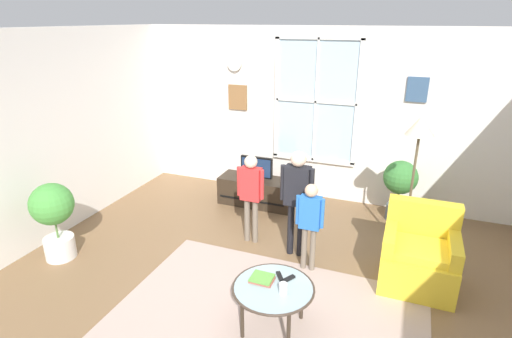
# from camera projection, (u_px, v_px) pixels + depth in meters

# --- Properties ---
(ground_plane) EXTENTS (6.51, 6.47, 0.02)m
(ground_plane) POSITION_uv_depth(u_px,v_px,m) (250.00, 308.00, 4.08)
(ground_plane) COLOR brown
(back_wall) EXTENTS (5.91, 0.17, 2.65)m
(back_wall) POSITION_uv_depth(u_px,v_px,m) (322.00, 116.00, 6.22)
(back_wall) COLOR silver
(back_wall) RESTS_ON ground_plane
(side_wall_left) EXTENTS (0.12, 5.87, 2.65)m
(side_wall_left) POSITION_uv_depth(u_px,v_px,m) (7.00, 150.00, 4.64)
(side_wall_left) COLOR silver
(side_wall_left) RESTS_ON ground_plane
(area_rug) EXTENTS (2.98, 1.93, 0.01)m
(area_rug) POSITION_uv_depth(u_px,v_px,m) (269.00, 315.00, 3.97)
(area_rug) COLOR tan
(area_rug) RESTS_ON ground_plane
(tv_stand) EXTENTS (1.16, 0.45, 0.43)m
(tv_stand) POSITION_uv_depth(u_px,v_px,m) (257.00, 191.00, 6.28)
(tv_stand) COLOR #2D2319
(tv_stand) RESTS_ON ground_plane
(television) EXTENTS (0.50, 0.08, 0.35)m
(television) POSITION_uv_depth(u_px,v_px,m) (257.00, 167.00, 6.14)
(television) COLOR #4C4C4C
(television) RESTS_ON tv_stand
(armchair) EXTENTS (0.76, 0.74, 0.87)m
(armchair) POSITION_uv_depth(u_px,v_px,m) (419.00, 256.00, 4.37)
(armchair) COLOR yellow
(armchair) RESTS_ON ground_plane
(coffee_table) EXTENTS (0.76, 0.76, 0.46)m
(coffee_table) POSITION_uv_depth(u_px,v_px,m) (273.00, 290.00, 3.67)
(coffee_table) COLOR #99B2B7
(coffee_table) RESTS_ON ground_plane
(book_stack) EXTENTS (0.22, 0.18, 0.04)m
(book_stack) POSITION_uv_depth(u_px,v_px,m) (262.00, 279.00, 3.74)
(book_stack) COLOR #AB5647
(book_stack) RESTS_ON coffee_table
(cup) EXTENTS (0.07, 0.07, 0.11)m
(cup) POSITION_uv_depth(u_px,v_px,m) (283.00, 289.00, 3.56)
(cup) COLOR white
(cup) RESTS_ON coffee_table
(remote_near_books) EXTENTS (0.11, 0.14, 0.02)m
(remote_near_books) POSITION_uv_depth(u_px,v_px,m) (289.00, 279.00, 3.76)
(remote_near_books) COLOR black
(remote_near_books) RESTS_ON coffee_table
(remote_near_cup) EXTENTS (0.11, 0.14, 0.02)m
(remote_near_cup) POSITION_uv_depth(u_px,v_px,m) (280.00, 276.00, 3.79)
(remote_near_cup) COLOR black
(remote_near_cup) RESTS_ON coffee_table
(person_blue_shirt) EXTENTS (0.32, 0.15, 1.07)m
(person_blue_shirt) POSITION_uv_depth(u_px,v_px,m) (310.00, 217.00, 4.48)
(person_blue_shirt) COLOR #726656
(person_blue_shirt) RESTS_ON ground_plane
(person_red_shirt) EXTENTS (0.36, 0.16, 1.18)m
(person_red_shirt) POSITION_uv_depth(u_px,v_px,m) (251.00, 189.00, 5.04)
(person_red_shirt) COLOR #726656
(person_red_shirt) RESTS_ON ground_plane
(person_black_shirt) EXTENTS (0.40, 0.18, 1.34)m
(person_black_shirt) POSITION_uv_depth(u_px,v_px,m) (297.00, 192.00, 4.72)
(person_black_shirt) COLOR black
(person_black_shirt) RESTS_ON ground_plane
(potted_plant_by_window) EXTENTS (0.47, 0.47, 0.90)m
(potted_plant_by_window) POSITION_uv_depth(u_px,v_px,m) (400.00, 183.00, 5.66)
(potted_plant_by_window) COLOR #4C565B
(potted_plant_by_window) RESTS_ON ground_plane
(potted_plant_corner) EXTENTS (0.50, 0.50, 0.96)m
(potted_plant_corner) POSITION_uv_depth(u_px,v_px,m) (54.00, 214.00, 4.74)
(potted_plant_corner) COLOR silver
(potted_plant_corner) RESTS_ON ground_plane
(floor_lamp) EXTENTS (0.32, 0.32, 1.73)m
(floor_lamp) POSITION_uv_depth(u_px,v_px,m) (418.00, 140.00, 4.58)
(floor_lamp) COLOR black
(floor_lamp) RESTS_ON ground_plane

